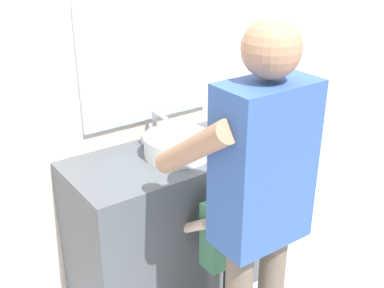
{
  "coord_description": "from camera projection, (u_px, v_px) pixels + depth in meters",
  "views": [
    {
      "loc": [
        -1.26,
        -1.63,
        1.94
      ],
      "look_at": [
        0.0,
        0.15,
        0.95
      ],
      "focal_mm": 45.72,
      "sensor_mm": 36.0,
      "label": 1
    }
  ],
  "objects": [
    {
      "name": "adult_parent",
      "position": [
        259.0,
        187.0,
        1.93
      ],
      "size": [
        0.51,
        0.54,
        1.66
      ],
      "color": "#6B5B4C",
      "rests_on": "ground"
    },
    {
      "name": "child_toddler",
      "position": [
        222.0,
        241.0,
        2.39
      ],
      "size": [
        0.27,
        0.27,
        0.88
      ],
      "color": "#47474C",
      "rests_on": "ground"
    },
    {
      "name": "vanity_cabinet",
      "position": [
        177.0,
        222.0,
        2.73
      ],
      "size": [
        1.15,
        0.54,
        0.84
      ],
      "primitive_type": "cube",
      "color": "#4C5156",
      "rests_on": "ground"
    },
    {
      "name": "sink_basin",
      "position": [
        177.0,
        145.0,
        2.51
      ],
      "size": [
        0.35,
        0.35,
        0.11
      ],
      "color": "silver",
      "rests_on": "vanity_cabinet"
    },
    {
      "name": "back_wall",
      "position": [
        141.0,
        46.0,
        2.58
      ],
      "size": [
        4.4,
        0.1,
        2.7
      ],
      "color": "beige",
      "rests_on": "ground"
    },
    {
      "name": "faucet",
      "position": [
        156.0,
        128.0,
        2.66
      ],
      "size": [
        0.18,
        0.14,
        0.18
      ],
      "color": "#B7BABF",
      "rests_on": "vanity_cabinet"
    },
    {
      "name": "toothbrush_cup",
      "position": [
        227.0,
        134.0,
        2.66
      ],
      "size": [
        0.07,
        0.07,
        0.21
      ],
      "color": "silver",
      "rests_on": "vanity_cabinet"
    }
  ]
}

